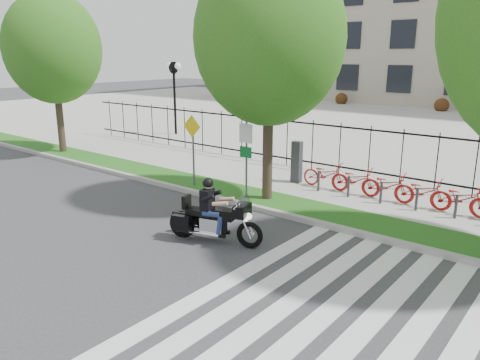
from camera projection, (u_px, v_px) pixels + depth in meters
The scene contains 14 objects.
ground at pixel (159, 254), 11.25m from camera, with size 120.00×120.00×0.00m, color #353537.
curb at pixel (260, 209), 14.32m from camera, with size 60.00×0.20×0.15m, color #98978F.
grass_verge at pixel (276, 202), 14.96m from camera, with size 60.00×1.50×0.15m, color #1A5014.
sidewalk at pixel (315, 186), 16.84m from camera, with size 60.00×3.50×0.15m, color gray.
plaza at pixel (453, 128), 30.04m from camera, with size 80.00×34.00×0.10m, color gray.
crosswalk_stripes at pixel (341, 324), 8.33m from camera, with size 5.70×8.00×0.01m, color silver, non-canonical shape.
iron_fence at pixel (340, 149), 17.87m from camera, with size 30.00×0.06×2.00m, color black, non-canonical shape.
lamp_post_left at pixel (174, 80), 26.70m from camera, with size 1.06×0.70×4.25m.
street_tree_0 at pixel (53, 48), 21.19m from camera, with size 4.34×4.34×7.26m.
street_tree_1 at pixel (269, 38), 13.86m from camera, with size 4.53×4.53×7.58m.
bike_share_station at pixel (402, 188), 14.57m from camera, with size 7.75×0.84×1.50m.
sign_pole_regulatory at pixel (246, 149), 14.81m from camera, with size 0.50×0.09×2.50m.
sign_pole_warning at pixel (193, 141), 16.24m from camera, with size 0.78×0.09×2.49m.
motorcycle_rider at pixel (214, 217), 11.82m from camera, with size 2.56×1.17×2.02m.
Camera 1 is at (8.03, -6.88, 4.67)m, focal length 35.00 mm.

